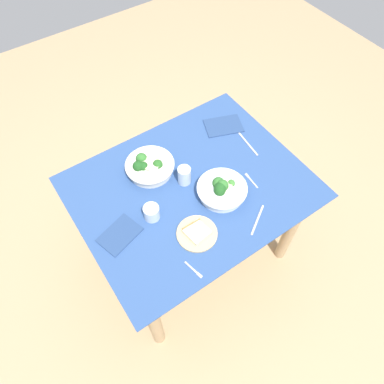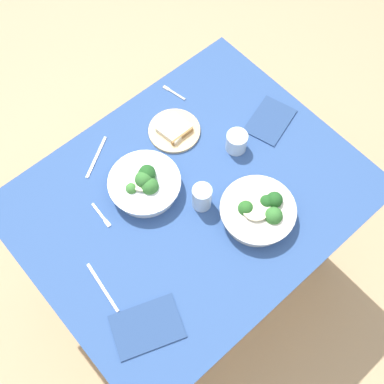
{
  "view_description": "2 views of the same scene",
  "coord_description": "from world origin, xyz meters",
  "px_view_note": "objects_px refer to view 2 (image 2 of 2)",
  "views": [
    {
      "loc": [
        0.61,
        0.9,
        2.32
      ],
      "look_at": [
        0.03,
        0.06,
        0.82
      ],
      "focal_mm": 33.75,
      "sensor_mm": 36.0,
      "label": 1
    },
    {
      "loc": [
        -0.51,
        -0.58,
        2.35
      ],
      "look_at": [
        -0.0,
        -0.01,
        0.82
      ],
      "focal_mm": 46.31,
      "sensor_mm": 36.0,
      "label": 2
    }
  ],
  "objects_px": {
    "table_knife_left": "(103,287)",
    "napkin_folded_upper": "(270,121)",
    "bread_side_plate": "(174,130)",
    "water_glass_side": "(237,142)",
    "broccoli_bowl_far": "(145,184)",
    "napkin_folded_lower": "(147,327)",
    "broccoli_bowl_near": "(259,211)",
    "fork_by_far_bowl": "(102,216)",
    "water_glass_center": "(202,197)",
    "table_knife_right": "(96,157)",
    "fork_by_near_bowl": "(173,92)"
  },
  "relations": [
    {
      "from": "broccoli_bowl_far",
      "to": "water_glass_side",
      "type": "height_order",
      "value": "broccoli_bowl_far"
    },
    {
      "from": "napkin_folded_lower",
      "to": "fork_by_near_bowl",
      "type": "bearing_deg",
      "value": 44.5
    },
    {
      "from": "water_glass_side",
      "to": "napkin_folded_lower",
      "type": "distance_m",
      "value": 0.73
    },
    {
      "from": "table_knife_left",
      "to": "napkin_folded_lower",
      "type": "xyz_separation_m",
      "value": [
        0.03,
        -0.19,
        0.0
      ]
    },
    {
      "from": "water_glass_center",
      "to": "napkin_folded_upper",
      "type": "height_order",
      "value": "water_glass_center"
    },
    {
      "from": "fork_by_near_bowl",
      "to": "bread_side_plate",
      "type": "bearing_deg",
      "value": 129.91
    },
    {
      "from": "broccoli_bowl_far",
      "to": "fork_by_near_bowl",
      "type": "distance_m",
      "value": 0.44
    },
    {
      "from": "fork_by_far_bowl",
      "to": "napkin_folded_upper",
      "type": "height_order",
      "value": "napkin_folded_upper"
    },
    {
      "from": "water_glass_side",
      "to": "fork_by_near_bowl",
      "type": "relative_size",
      "value": 0.74
    },
    {
      "from": "bread_side_plate",
      "to": "napkin_folded_upper",
      "type": "relative_size",
      "value": 1.02
    },
    {
      "from": "table_knife_right",
      "to": "napkin_folded_upper",
      "type": "bearing_deg",
      "value": 121.01
    },
    {
      "from": "fork_by_far_bowl",
      "to": "napkin_folded_lower",
      "type": "xyz_separation_m",
      "value": [
        -0.12,
        -0.4,
        0.0
      ]
    },
    {
      "from": "broccoli_bowl_near",
      "to": "napkin_folded_upper",
      "type": "height_order",
      "value": "broccoli_bowl_near"
    },
    {
      "from": "fork_by_far_bowl",
      "to": "bread_side_plate",
      "type": "bearing_deg",
      "value": 106.82
    },
    {
      "from": "napkin_folded_lower",
      "to": "table_knife_left",
      "type": "bearing_deg",
      "value": 98.64
    },
    {
      "from": "napkin_folded_upper",
      "to": "water_glass_center",
      "type": "bearing_deg",
      "value": -168.5
    },
    {
      "from": "fork_by_far_bowl",
      "to": "table_knife_right",
      "type": "height_order",
      "value": "same"
    },
    {
      "from": "bread_side_plate",
      "to": "table_knife_left",
      "type": "bearing_deg",
      "value": -151.75
    },
    {
      "from": "broccoli_bowl_near",
      "to": "fork_by_far_bowl",
      "type": "relative_size",
      "value": 2.42
    },
    {
      "from": "table_knife_left",
      "to": "napkin_folded_upper",
      "type": "relative_size",
      "value": 1.0
    },
    {
      "from": "bread_side_plate",
      "to": "napkin_folded_lower",
      "type": "relative_size",
      "value": 0.91
    },
    {
      "from": "broccoli_bowl_near",
      "to": "napkin_folded_lower",
      "type": "xyz_separation_m",
      "value": [
        -0.53,
        -0.04,
        -0.03
      ]
    },
    {
      "from": "bread_side_plate",
      "to": "water_glass_center",
      "type": "distance_m",
      "value": 0.32
    },
    {
      "from": "broccoli_bowl_near",
      "to": "napkin_folded_upper",
      "type": "relative_size",
      "value": 1.35
    },
    {
      "from": "broccoli_bowl_far",
      "to": "table_knife_left",
      "type": "relative_size",
      "value": 1.33
    },
    {
      "from": "water_glass_center",
      "to": "fork_by_far_bowl",
      "type": "height_order",
      "value": "water_glass_center"
    },
    {
      "from": "fork_by_near_bowl",
      "to": "napkin_folded_lower",
      "type": "xyz_separation_m",
      "value": [
        -0.65,
        -0.64,
        0.0
      ]
    },
    {
      "from": "fork_by_near_bowl",
      "to": "napkin_folded_upper",
      "type": "distance_m",
      "value": 0.4
    },
    {
      "from": "broccoli_bowl_far",
      "to": "water_glass_side",
      "type": "xyz_separation_m",
      "value": [
        0.36,
        -0.09,
        -0.0
      ]
    },
    {
      "from": "broccoli_bowl_far",
      "to": "napkin_folded_lower",
      "type": "distance_m",
      "value": 0.49
    },
    {
      "from": "water_glass_center",
      "to": "bread_side_plate",
      "type": "bearing_deg",
      "value": 66.98
    },
    {
      "from": "broccoli_bowl_near",
      "to": "water_glass_side",
      "type": "height_order",
      "value": "broccoli_bowl_near"
    },
    {
      "from": "broccoli_bowl_far",
      "to": "napkin_folded_upper",
      "type": "relative_size",
      "value": 1.33
    },
    {
      "from": "table_knife_left",
      "to": "bread_side_plate",
      "type": "bearing_deg",
      "value": -55.58
    },
    {
      "from": "water_glass_center",
      "to": "fork_by_far_bowl",
      "type": "bearing_deg",
      "value": 146.69
    },
    {
      "from": "water_glass_center",
      "to": "fork_by_near_bowl",
      "type": "xyz_separation_m",
      "value": [
        0.24,
        0.44,
        -0.05
      ]
    },
    {
      "from": "broccoli_bowl_near",
      "to": "bread_side_plate",
      "type": "height_order",
      "value": "broccoli_bowl_near"
    },
    {
      "from": "fork_by_near_bowl",
      "to": "table_knife_right",
      "type": "relative_size",
      "value": 0.59
    },
    {
      "from": "bread_side_plate",
      "to": "fork_by_far_bowl",
      "type": "xyz_separation_m",
      "value": [
        -0.42,
        -0.1,
        -0.01
      ]
    },
    {
      "from": "bread_side_plate",
      "to": "broccoli_bowl_near",
      "type": "bearing_deg",
      "value": -91.14
    },
    {
      "from": "broccoli_bowl_near",
      "to": "water_glass_side",
      "type": "relative_size",
      "value": 3.31
    },
    {
      "from": "bread_side_plate",
      "to": "water_glass_side",
      "type": "distance_m",
      "value": 0.24
    },
    {
      "from": "water_glass_center",
      "to": "napkin_folded_lower",
      "type": "height_order",
      "value": "water_glass_center"
    },
    {
      "from": "bread_side_plate",
      "to": "table_knife_left",
      "type": "relative_size",
      "value": 1.02
    },
    {
      "from": "water_glass_side",
      "to": "napkin_folded_upper",
      "type": "xyz_separation_m",
      "value": [
        0.18,
        -0.0,
        -0.04
      ]
    },
    {
      "from": "broccoli_bowl_far",
      "to": "table_knife_left",
      "type": "bearing_deg",
      "value": -150.63
    },
    {
      "from": "fork_by_far_bowl",
      "to": "water_glass_center",
      "type": "bearing_deg",
      "value": 60.06
    },
    {
      "from": "bread_side_plate",
      "to": "table_knife_right",
      "type": "xyz_separation_m",
      "value": [
        -0.29,
        0.11,
        -0.01
      ]
    },
    {
      "from": "fork_by_far_bowl",
      "to": "broccoli_bowl_near",
      "type": "bearing_deg",
      "value": 52.29
    },
    {
      "from": "water_glass_side",
      "to": "napkin_folded_upper",
      "type": "height_order",
      "value": "water_glass_side"
    }
  ]
}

